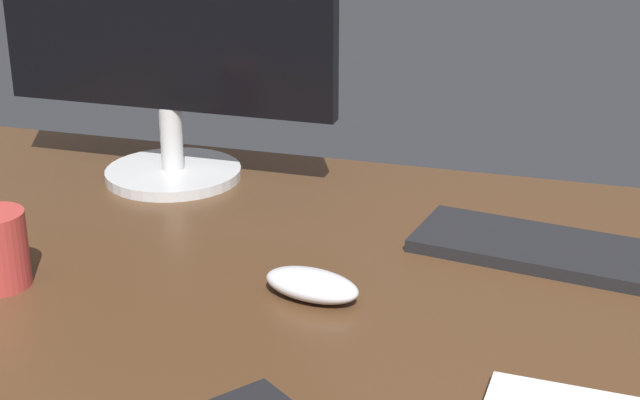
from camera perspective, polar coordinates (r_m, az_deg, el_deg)
name	(u,v)px	position (r cm, az deg, el deg)	size (l,w,h in cm)	color
desk	(286,287)	(109.26, -2.03, -5.19)	(140.00, 84.00, 2.00)	#4C301C
monitor	(164,12)	(134.77, -9.21, 10.90)	(48.78, 19.53, 44.15)	silver
keyboard	(565,253)	(117.06, 14.29, -3.04)	(35.46, 12.61, 1.53)	black
computer_mouse	(312,285)	(104.09, -0.49, -5.04)	(10.96, 5.61, 3.06)	silver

